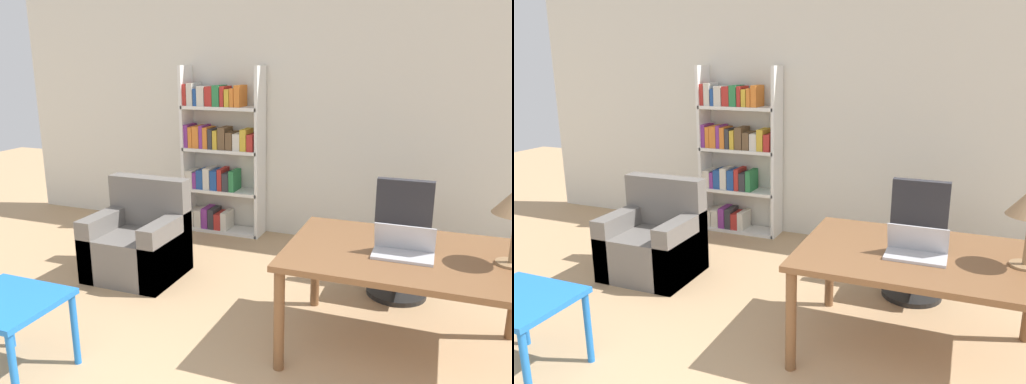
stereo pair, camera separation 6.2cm
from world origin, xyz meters
The scene contains 7 objects.
wall_back centered at (0.00, 4.53, 1.35)m, with size 8.00×0.06×2.70m.
desk centered at (0.90, 2.47, 0.65)m, with size 1.56×1.05×0.73m.
laptop centered at (0.88, 2.40, 0.77)m, with size 0.38×0.21×0.21m.
office_chair centered at (0.79, 3.44, 0.44)m, with size 0.50×0.50×0.96m.
side_table_blue centered at (-1.35, 1.34, 0.45)m, with size 0.63×0.57×0.53m.
armchair centered at (-1.48, 2.95, 0.30)m, with size 0.79×0.68×0.88m.
bookshelf centered at (-1.31, 4.34, 0.88)m, with size 0.93×0.28×1.88m.
Camera 2 is at (1.11, -0.67, 1.93)m, focal length 35.00 mm.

